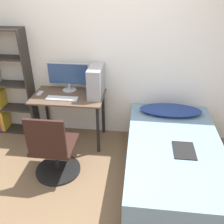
{
  "coord_description": "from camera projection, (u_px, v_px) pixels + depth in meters",
  "views": [
    {
      "loc": [
        0.52,
        -1.85,
        2.27
      ],
      "look_at": [
        0.21,
        0.84,
        0.75
      ],
      "focal_mm": 40.0,
      "sensor_mm": 36.0,
      "label": 1
    }
  ],
  "objects": [
    {
      "name": "ground_plane",
      "position": [
        84.0,
        207.0,
        2.77
      ],
      "size": [
        14.0,
        14.0,
        0.0
      ],
      "primitive_type": "plane",
      "color": "brown"
    },
    {
      "name": "wall_back",
      "position": [
        103.0,
        55.0,
        3.51
      ],
      "size": [
        8.0,
        0.05,
        2.5
      ],
      "color": "silver",
      "rests_on": "ground_plane"
    },
    {
      "name": "desk",
      "position": [
        69.0,
        103.0,
        3.58
      ],
      "size": [
        1.01,
        0.61,
        0.75
      ],
      "color": "brown",
      "rests_on": "ground_plane"
    },
    {
      "name": "bookshelf",
      "position": [
        4.0,
        84.0,
        3.74
      ],
      "size": [
        0.63,
        0.27,
        1.63
      ],
      "color": "#2D2823",
      "rests_on": "ground_plane"
    },
    {
      "name": "office_chair",
      "position": [
        54.0,
        153.0,
        3.05
      ],
      "size": [
        0.58,
        0.58,
        0.91
      ],
      "color": "black",
      "rests_on": "ground_plane"
    },
    {
      "name": "bed",
      "position": [
        173.0,
        161.0,
        3.03
      ],
      "size": [
        1.13,
        1.95,
        0.53
      ],
      "color": "#4C3D2D",
      "rests_on": "ground_plane"
    },
    {
      "name": "pillow",
      "position": [
        170.0,
        110.0,
        3.49
      ],
      "size": [
        0.86,
        0.36,
        0.11
      ],
      "color": "navy",
      "rests_on": "bed"
    },
    {
      "name": "magazine",
      "position": [
        184.0,
        150.0,
        2.78
      ],
      "size": [
        0.24,
        0.32,
        0.01
      ],
      "color": "black",
      "rests_on": "bed"
    },
    {
      "name": "monitor",
      "position": [
        68.0,
        76.0,
        3.57
      ],
      "size": [
        0.6,
        0.2,
        0.41
      ],
      "color": "#B7B7BC",
      "rests_on": "desk"
    },
    {
      "name": "keyboard",
      "position": [
        62.0,
        99.0,
        3.42
      ],
      "size": [
        0.43,
        0.13,
        0.02
      ],
      "color": "silver",
      "rests_on": "desk"
    },
    {
      "name": "pc_tower",
      "position": [
        96.0,
        81.0,
        3.44
      ],
      "size": [
        0.18,
        0.43,
        0.42
      ],
      "color": "#99999E",
      "rests_on": "desk"
    },
    {
      "name": "phone",
      "position": [
        40.0,
        93.0,
        3.58
      ],
      "size": [
        0.07,
        0.14,
        0.01
      ],
      "color": "#B7B7BC",
      "rests_on": "desk"
    }
  ]
}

